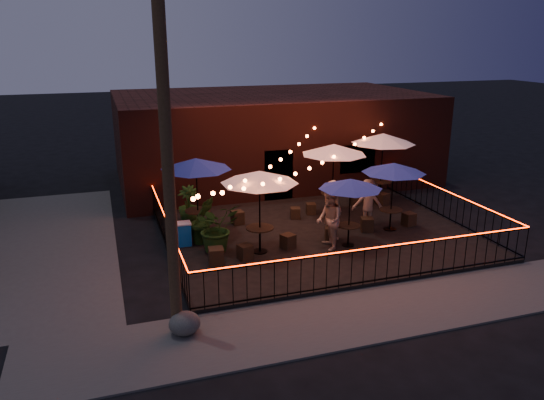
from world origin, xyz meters
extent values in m
plane|color=black|center=(0.00, 0.00, 0.00)|extent=(110.00, 110.00, 0.00)
cube|color=black|center=(0.00, 2.00, 0.07)|extent=(10.00, 8.00, 0.15)
cube|color=#494644|center=(0.00, -3.25, 0.03)|extent=(18.00, 2.50, 0.05)
cube|color=#37150F|center=(1.00, 10.00, 2.00)|extent=(14.00, 8.00, 4.00)
cube|color=black|center=(0.00, 6.12, 1.10)|extent=(1.20, 0.24, 2.20)
cube|color=black|center=(3.50, 6.12, 1.60)|extent=(1.60, 0.24, 1.20)
cylinder|color=#3C2D18|center=(-5.40, -2.60, 4.00)|extent=(0.26, 0.26, 8.00)
cube|color=black|center=(0.00, -2.00, 0.23)|extent=(10.00, 0.04, 0.04)
cube|color=black|center=(0.00, -2.00, 1.15)|extent=(10.00, 0.04, 0.04)
cube|color=#FF2301|center=(0.00, -2.00, 1.18)|extent=(10.00, 0.03, 0.02)
cube|color=black|center=(-5.00, 2.00, 0.23)|extent=(0.04, 8.00, 0.04)
cube|color=black|center=(-5.00, 2.00, 1.15)|extent=(0.04, 8.00, 0.04)
cube|color=#FF2301|center=(-5.00, 2.00, 1.18)|extent=(0.03, 8.00, 0.02)
cube|color=black|center=(5.00, 2.00, 0.23)|extent=(0.04, 8.00, 0.04)
cube|color=black|center=(5.00, 2.00, 1.15)|extent=(0.04, 8.00, 0.04)
cube|color=#FF2301|center=(5.00, 2.00, 1.18)|extent=(0.03, 8.00, 0.02)
cylinder|color=black|center=(-2.32, 1.02, 0.17)|extent=(0.47, 0.47, 0.03)
cylinder|color=black|center=(-2.32, 1.02, 0.54)|extent=(0.06, 0.06, 0.76)
cylinder|color=black|center=(-2.32, 1.02, 0.94)|extent=(0.85, 0.85, 0.04)
cylinder|color=black|center=(-2.32, 1.02, 1.42)|extent=(0.05, 0.05, 2.55)
cone|color=white|center=(-2.32, 1.02, 2.54)|extent=(3.08, 3.08, 0.37)
cylinder|color=black|center=(-3.80, 3.26, 0.17)|extent=(0.47, 0.47, 0.03)
cylinder|color=black|center=(-3.80, 3.26, 0.54)|extent=(0.06, 0.06, 0.77)
cylinder|color=black|center=(-3.80, 3.26, 0.94)|extent=(0.85, 0.85, 0.04)
cylinder|color=black|center=(-3.80, 3.26, 1.43)|extent=(0.05, 0.05, 2.56)
cone|color=navy|center=(-3.80, 3.26, 2.55)|extent=(3.09, 3.09, 0.37)
cylinder|color=black|center=(0.50, 0.66, 0.16)|extent=(0.40, 0.40, 0.03)
cylinder|color=black|center=(0.50, 0.66, 0.48)|extent=(0.05, 0.05, 0.65)
cylinder|color=black|center=(0.50, 0.66, 0.82)|extent=(0.72, 0.72, 0.04)
cylinder|color=black|center=(0.50, 0.66, 1.23)|extent=(0.04, 0.04, 2.17)
cone|color=navy|center=(0.50, 0.66, 2.18)|extent=(2.48, 2.48, 0.32)
cylinder|color=black|center=(1.32, 3.72, 0.17)|extent=(0.48, 0.48, 0.03)
cylinder|color=black|center=(1.32, 3.72, 0.55)|extent=(0.07, 0.07, 0.78)
cylinder|color=black|center=(1.32, 3.72, 0.96)|extent=(0.87, 0.87, 0.04)
cylinder|color=black|center=(1.32, 3.72, 1.46)|extent=(0.05, 0.05, 2.61)
cone|color=white|center=(1.32, 3.72, 2.60)|extent=(2.55, 2.55, 0.38)
cylinder|color=black|center=(2.51, 1.53, 0.16)|extent=(0.43, 0.43, 0.03)
cylinder|color=black|center=(2.51, 1.53, 0.51)|extent=(0.06, 0.06, 0.70)
cylinder|color=black|center=(2.51, 1.53, 0.87)|extent=(0.77, 0.77, 0.04)
cylinder|color=black|center=(2.51, 1.53, 1.31)|extent=(0.04, 0.04, 2.32)
cone|color=navy|center=(2.51, 1.53, 2.33)|extent=(2.63, 2.63, 0.34)
cylinder|color=black|center=(3.80, 4.55, 0.17)|extent=(0.50, 0.50, 0.03)
cylinder|color=black|center=(3.80, 4.55, 0.57)|extent=(0.07, 0.07, 0.82)
cylinder|color=black|center=(3.80, 4.55, 0.99)|extent=(0.91, 0.91, 0.05)
cylinder|color=black|center=(3.80, 4.55, 1.51)|extent=(0.05, 0.05, 2.72)
cone|color=white|center=(3.80, 4.55, 2.70)|extent=(2.96, 2.96, 0.40)
cube|color=black|center=(-3.80, 0.52, 0.40)|extent=(0.47, 0.47, 0.50)
cube|color=black|center=(-2.89, 0.65, 0.37)|extent=(0.47, 0.47, 0.45)
cube|color=black|center=(-4.44, 3.26, 0.38)|extent=(0.43, 0.43, 0.45)
cube|color=black|center=(-2.32, 3.71, 0.38)|extent=(0.44, 0.44, 0.47)
cube|color=black|center=(-1.39, 1.04, 0.38)|extent=(0.50, 0.50, 0.45)
cube|color=black|center=(0.17, 1.26, 0.37)|extent=(0.47, 0.47, 0.44)
cube|color=black|center=(-0.18, 3.63, 0.35)|extent=(0.41, 0.41, 0.40)
cube|color=black|center=(0.55, 3.91, 0.35)|extent=(0.42, 0.42, 0.41)
cube|color=black|center=(1.67, 1.62, 0.39)|extent=(0.51, 0.51, 0.47)
cube|color=black|center=(3.35, 1.69, 0.38)|extent=(0.43, 0.43, 0.45)
cube|color=black|center=(2.60, 4.39, 0.35)|extent=(0.38, 0.38, 0.40)
cube|color=black|center=(3.68, 4.11, 0.38)|extent=(0.48, 0.48, 0.46)
imported|color=tan|center=(0.29, 1.43, 1.14)|extent=(0.66, 0.83, 1.97)
imported|color=beige|center=(-0.21, 0.61, 1.09)|extent=(0.85, 1.02, 1.89)
imported|color=tan|center=(1.96, 2.17, 0.98)|extent=(1.23, 0.97, 1.66)
imported|color=#183C0B|center=(-3.55, 1.54, 0.91)|extent=(1.67, 1.56, 1.52)
imported|color=#17400F|center=(-3.83, 2.35, 0.92)|extent=(0.97, 0.85, 1.54)
imported|color=#113C12|center=(-3.92, 4.52, 0.80)|extent=(0.96, 0.96, 1.29)
cube|color=blue|center=(-4.50, 2.30, 0.51)|extent=(0.55, 0.39, 0.72)
cube|color=silver|center=(-4.50, 2.30, 0.89)|extent=(0.58, 0.42, 0.05)
ellipsoid|color=#484743|center=(-5.26, -2.79, 0.31)|extent=(0.93, 0.84, 0.63)
camera|label=1|loc=(-6.69, -13.46, 6.52)|focal=35.00mm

